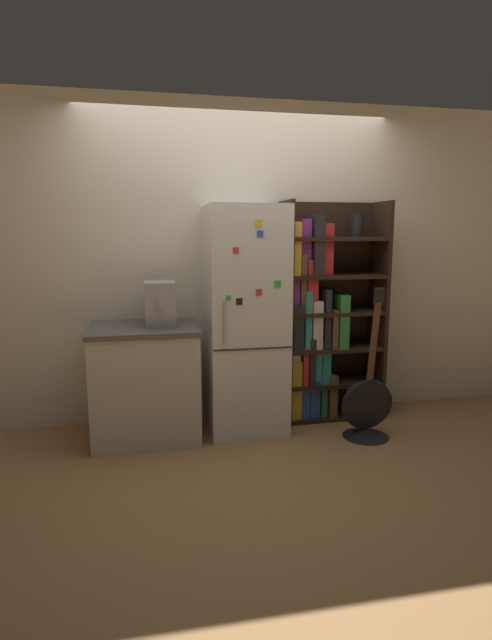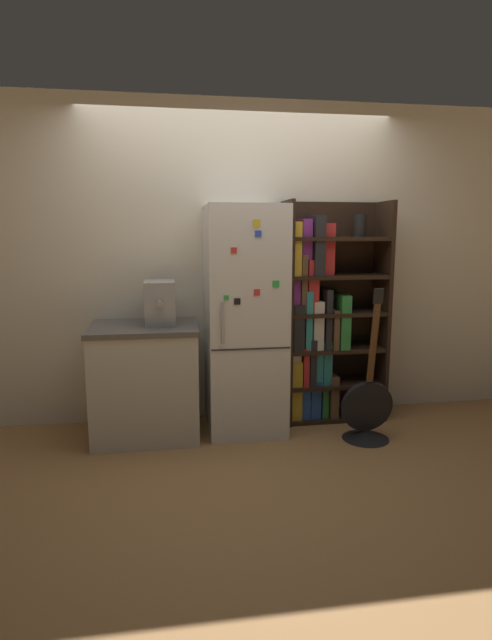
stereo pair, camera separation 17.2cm
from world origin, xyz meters
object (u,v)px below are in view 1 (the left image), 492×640
(refrigerator, at_px, (245,320))
(espresso_machine, at_px, (160,303))
(bookshelf, at_px, (319,320))
(guitar, at_px, (367,416))

(refrigerator, height_order, espresso_machine, refrigerator)
(bookshelf, distance_m, guitar, 0.87)
(espresso_machine, bearing_deg, bookshelf, 5.86)
(guitar, bearing_deg, bookshelf, 112.73)
(bookshelf, distance_m, espresso_machine, 1.33)
(guitar, bearing_deg, espresso_machine, 165.76)
(refrigerator, xyz_separation_m, bookshelf, (0.66, 0.14, -0.05))
(espresso_machine, bearing_deg, refrigerator, -0.80)
(bookshelf, xyz_separation_m, espresso_machine, (-1.31, -0.13, 0.20))
(refrigerator, bearing_deg, bookshelf, 12.26)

